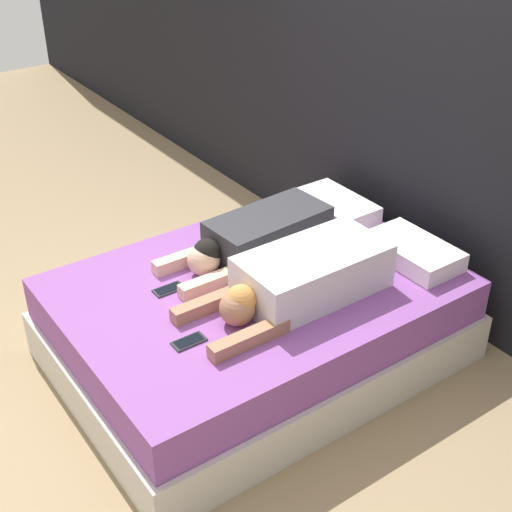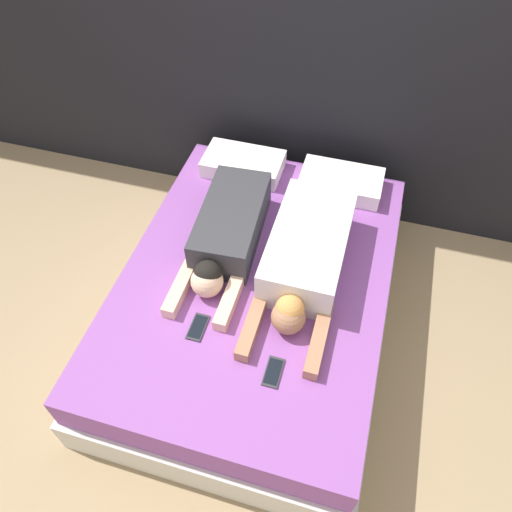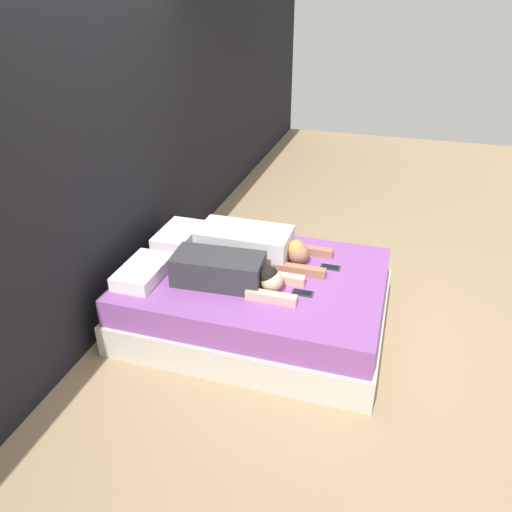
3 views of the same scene
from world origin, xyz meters
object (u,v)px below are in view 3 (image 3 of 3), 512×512
(pillow_head_right, at_px, (178,235))
(person_left, at_px, (229,271))
(bed, at_px, (256,299))
(person_right, at_px, (253,244))
(cell_phone_left, at_px, (303,293))
(cell_phone_right, at_px, (330,267))
(pillow_head_left, at_px, (143,272))

(pillow_head_right, relative_size, person_left, 0.52)
(bed, distance_m, person_left, 0.44)
(bed, bearing_deg, person_right, 22.58)
(person_right, bearing_deg, cell_phone_left, -129.89)
(pillow_head_right, xyz_separation_m, person_left, (-0.53, -0.66, 0.05))
(pillow_head_right, distance_m, cell_phone_right, 1.36)
(pillow_head_left, bearing_deg, person_right, -51.24)
(pillow_head_right, distance_m, person_left, 0.85)
(pillow_head_right, distance_m, person_right, 0.71)
(person_right, xyz_separation_m, cell_phone_right, (-0.00, -0.65, -0.11))
(bed, distance_m, cell_phone_left, 0.52)
(person_right, distance_m, cell_phone_right, 0.66)
(bed, xyz_separation_m, pillow_head_right, (0.32, 0.81, 0.30))
(pillow_head_left, relative_size, person_right, 0.47)
(cell_phone_right, bearing_deg, pillow_head_right, 86.70)
(bed, bearing_deg, pillow_head_right, 68.37)
(pillow_head_left, height_order, cell_phone_left, pillow_head_left)
(pillow_head_right, bearing_deg, pillow_head_left, 180.00)
(pillow_head_right, height_order, cell_phone_right, pillow_head_right)
(pillow_head_right, bearing_deg, person_left, -128.91)
(person_right, bearing_deg, person_left, 174.11)
(bed, height_order, pillow_head_right, pillow_head_right)
(bed, distance_m, person_right, 0.45)
(pillow_head_left, distance_m, cell_phone_right, 1.47)
(pillow_head_left, height_order, person_left, person_left)
(pillow_head_left, height_order, pillow_head_right, same)
(pillow_head_right, distance_m, cell_phone_left, 1.33)
(person_right, bearing_deg, cell_phone_right, -90.34)
(pillow_head_left, bearing_deg, bed, -68.37)
(bed, relative_size, person_left, 2.07)
(pillow_head_right, relative_size, cell_phone_right, 3.23)
(cell_phone_left, bearing_deg, bed, 65.96)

